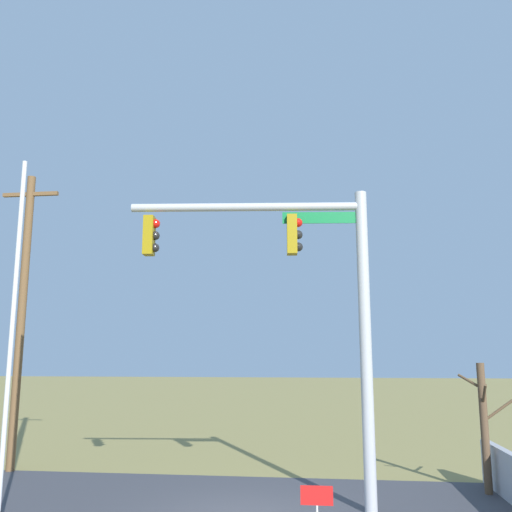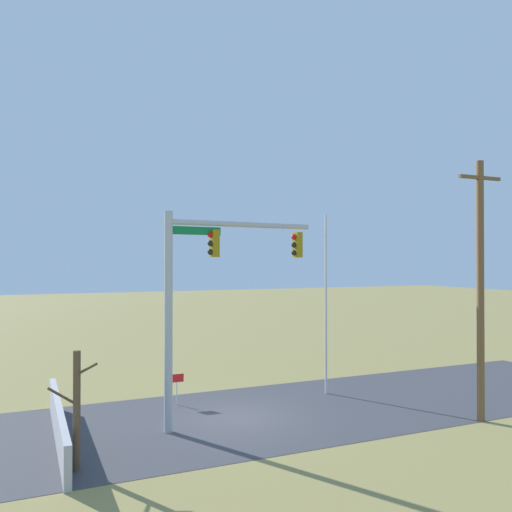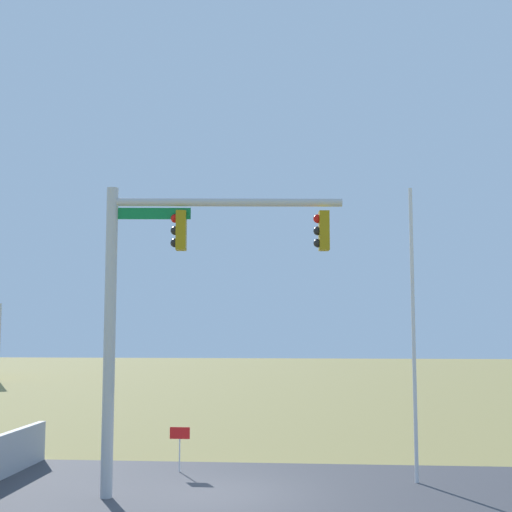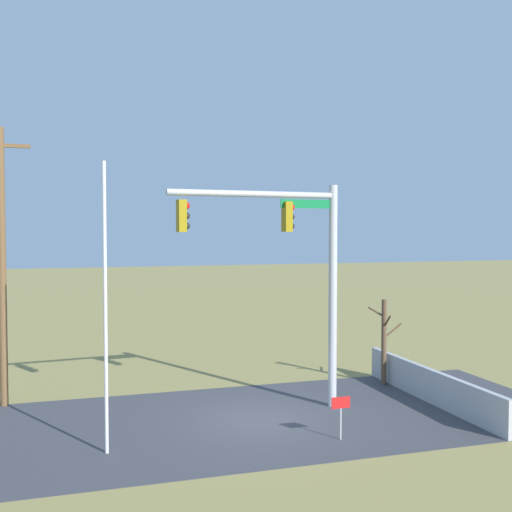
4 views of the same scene
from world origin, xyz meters
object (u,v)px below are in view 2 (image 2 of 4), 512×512
(signal_mast, at_px, (206,281))
(flagpole, at_px, (326,304))
(utility_pole, at_px, (480,286))
(bare_tree, at_px, (76,408))
(open_sign, at_px, (177,382))

(signal_mast, distance_m, flagpole, 6.58)
(signal_mast, relative_size, utility_pole, 0.79)
(flagpole, distance_m, bare_tree, 11.60)
(flagpole, height_order, open_sign, flagpole)
(flagpole, bearing_deg, open_sign, -7.76)
(bare_tree, height_order, open_sign, bare_tree)
(flagpole, bearing_deg, utility_pole, 118.43)
(signal_mast, relative_size, flagpole, 0.96)
(utility_pole, bearing_deg, flagpole, -61.57)
(flagpole, distance_m, utility_pole, 6.38)
(flagpole, bearing_deg, signal_mast, 19.04)
(utility_pole, bearing_deg, bare_tree, -5.09)
(utility_pole, bearing_deg, signal_mast, -20.62)
(open_sign, bearing_deg, flagpole, 172.24)
(flagpole, relative_size, bare_tree, 2.36)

